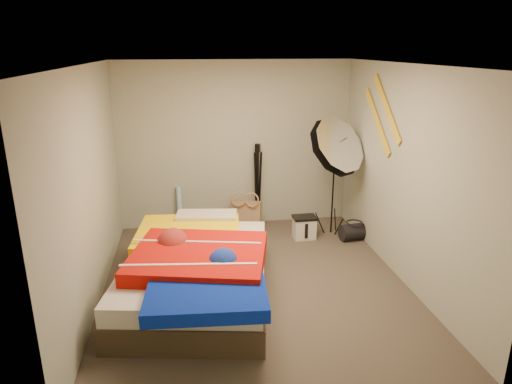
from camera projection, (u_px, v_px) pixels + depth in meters
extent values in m
plane|color=#4F483D|center=(255.00, 284.00, 5.37)|extent=(4.00, 4.00, 0.00)
plane|color=silver|center=(255.00, 65.00, 4.61)|extent=(4.00, 4.00, 0.00)
plane|color=#9BA190|center=(235.00, 145.00, 6.87)|extent=(3.50, 0.00, 3.50)
plane|color=#9BA190|center=(300.00, 266.00, 3.11)|extent=(3.50, 0.00, 3.50)
plane|color=#9BA190|center=(89.00, 190.00, 4.74)|extent=(0.00, 4.00, 4.00)
plane|color=#9BA190|center=(405.00, 176.00, 5.25)|extent=(0.00, 4.00, 4.00)
cube|color=tan|center=(246.00, 215.00, 6.93)|extent=(0.49, 0.33, 0.46)
cylinder|color=#58A5BD|center=(180.00, 208.00, 6.93)|extent=(0.08, 0.19, 0.66)
cube|color=silver|center=(304.00, 228.00, 6.63)|extent=(0.31, 0.23, 0.31)
cylinder|color=black|center=(354.00, 232.00, 6.59)|extent=(0.42, 0.29, 0.24)
cube|color=gold|center=(387.00, 108.00, 5.60)|extent=(0.02, 0.91, 0.78)
cube|color=gold|center=(377.00, 121.00, 5.89)|extent=(0.02, 0.91, 0.78)
cube|color=#403323|center=(198.00, 284.00, 5.09)|extent=(1.89, 2.42, 0.28)
cube|color=beige|center=(197.00, 265.00, 5.02)|extent=(1.84, 2.36, 0.20)
cube|color=yellow|center=(189.00, 235.00, 5.44)|extent=(1.30, 1.17, 0.15)
cube|color=red|center=(199.00, 258.00, 4.81)|extent=(1.60, 1.44, 0.17)
cube|color=#0825B2|center=(207.00, 293.00, 4.19)|extent=(1.15, 0.95, 0.13)
cube|color=#D69B98|center=(207.00, 219.00, 5.84)|extent=(0.80, 0.45, 0.15)
cylinder|color=black|center=(333.00, 187.00, 6.66)|extent=(0.03, 0.03, 1.43)
cube|color=black|center=(336.00, 142.00, 6.46)|extent=(0.07, 0.07, 0.09)
cone|color=white|center=(334.00, 148.00, 6.30)|extent=(0.89, 1.01, 1.05)
cylinder|color=black|center=(258.00, 189.00, 7.00)|extent=(0.05, 0.05, 1.17)
cube|color=black|center=(258.00, 148.00, 6.80)|extent=(0.09, 0.09, 0.12)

